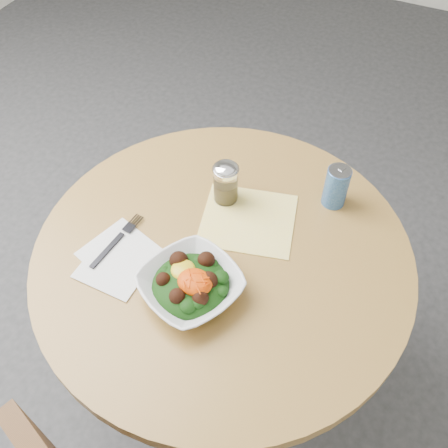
% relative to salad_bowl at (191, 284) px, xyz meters
% --- Properties ---
extents(ground, '(6.00, 6.00, 0.00)m').
position_rel_salad_bowl_xyz_m(ground, '(0.01, 0.13, -0.78)').
color(ground, '#2D2D30').
rests_on(ground, ground).
extents(table, '(0.90, 0.90, 0.75)m').
position_rel_salad_bowl_xyz_m(table, '(0.01, 0.13, -0.23)').
color(table, black).
rests_on(table, ground).
extents(cloth_napkin, '(0.27, 0.26, 0.00)m').
position_rel_salad_bowl_xyz_m(cloth_napkin, '(0.03, 0.24, -0.03)').
color(cloth_napkin, yellow).
rests_on(cloth_napkin, table).
extents(paper_napkins, '(0.19, 0.20, 0.00)m').
position_rel_salad_bowl_xyz_m(paper_napkins, '(-0.20, 0.01, -0.03)').
color(paper_napkins, silver).
rests_on(paper_napkins, table).
extents(salad_bowl, '(0.28, 0.28, 0.08)m').
position_rel_salad_bowl_xyz_m(salad_bowl, '(0.00, 0.00, 0.00)').
color(salad_bowl, silver).
rests_on(salad_bowl, table).
extents(fork, '(0.04, 0.18, 0.00)m').
position_rel_salad_bowl_xyz_m(fork, '(-0.22, 0.05, -0.02)').
color(fork, black).
rests_on(fork, table).
extents(spice_shaker, '(0.07, 0.07, 0.12)m').
position_rel_salad_bowl_xyz_m(spice_shaker, '(-0.05, 0.29, 0.03)').
color(spice_shaker, silver).
rests_on(spice_shaker, table).
extents(beverage_can, '(0.06, 0.06, 0.11)m').
position_rel_salad_bowl_xyz_m(beverage_can, '(0.20, 0.39, 0.03)').
color(beverage_can, navy).
rests_on(beverage_can, table).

